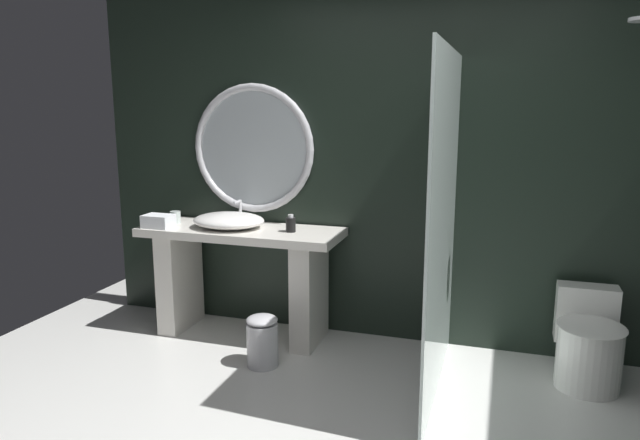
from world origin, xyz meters
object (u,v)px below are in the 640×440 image
toilet (588,344)px  waste_bin (262,340)px  tumbler_cup (175,217)px  round_wall_mirror (253,149)px  vessel_sink (229,220)px  folded_hand_towel (158,221)px  soap_dispenser (291,224)px

toilet → waste_bin: (-2.03, -0.40, -0.08)m
tumbler_cup → waste_bin: tumbler_cup is taller
round_wall_mirror → tumbler_cup: bearing=-156.8°
vessel_sink → round_wall_mirror: bearing=70.6°
toilet → folded_hand_towel: (-2.97, -0.11, 0.62)m
tumbler_cup → toilet: 3.00m
toilet → waste_bin: 2.07m
soap_dispenser → waste_bin: size_ratio=0.36×
tumbler_cup → soap_dispenser: 0.95m
waste_bin → folded_hand_towel: size_ratio=1.67×
folded_hand_towel → vessel_sink: bearing=17.5°
round_wall_mirror → toilet: 2.65m
vessel_sink → folded_hand_towel: vessel_sink is taller
round_wall_mirror → toilet: (2.38, -0.30, -1.13)m
soap_dispenser → toilet: soap_dispenser is taller
round_wall_mirror → waste_bin: round_wall_mirror is taller
soap_dispenser → toilet: (1.99, -0.05, -0.63)m
round_wall_mirror → waste_bin: bearing=-63.3°
tumbler_cup → round_wall_mirror: (0.55, 0.24, 0.51)m
vessel_sink → waste_bin: (0.45, -0.45, -0.70)m
round_wall_mirror → folded_hand_towel: size_ratio=4.59×
soap_dispenser → folded_hand_towel: 0.99m
soap_dispenser → waste_bin: soap_dispenser is taller
toilet → folded_hand_towel: size_ratio=2.71×
toilet → tumbler_cup: bearing=178.7°
tumbler_cup → waste_bin: size_ratio=0.26×
round_wall_mirror → waste_bin: size_ratio=2.75×
round_wall_mirror → vessel_sink: bearing=-109.4°
tumbler_cup → toilet: tumbler_cup is taller
round_wall_mirror → folded_hand_towel: (-0.59, -0.41, -0.51)m
waste_bin → soap_dispenser: bearing=84.9°
toilet → waste_bin: size_ratio=1.62×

